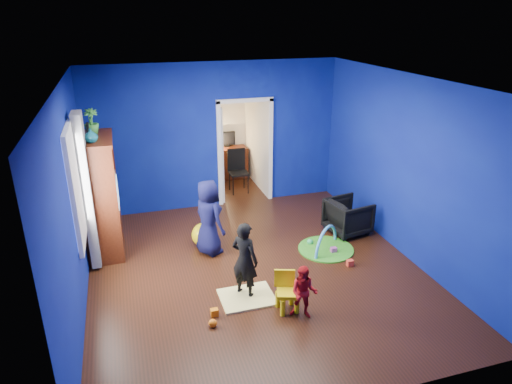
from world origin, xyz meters
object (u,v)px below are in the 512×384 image
object	(u,v)px
child_black	(245,260)
kid_chair	(287,294)
crt_tv	(103,194)
folding_chair	(239,172)
armchair	(348,216)
study_desk	(228,163)
vase	(91,135)
play_mat	(326,249)
hopper_ball	(204,235)
child_navy	(209,218)
toddler_red	(304,293)
tv_armoire	(100,196)

from	to	relation	value
child_black	kid_chair	distance (m)	0.75
crt_tv	folding_chair	size ratio (longest dim) A/B	0.76
armchair	crt_tv	xyz separation A→B (m)	(-4.16, 0.60, 0.70)
child_black	study_desk	xyz separation A→B (m)	(0.93, 4.83, -0.19)
vase	play_mat	bearing A→B (deg)	-12.48
hopper_ball	play_mat	distance (m)	2.09
vase	folding_chair	xyz separation A→B (m)	(2.82, 2.22, -1.60)
child_navy	kid_chair	world-z (taller)	child_navy
armchair	hopper_ball	world-z (taller)	armchair
vase	folding_chair	world-z (taller)	vase
armchair	child_black	xyz separation A→B (m)	(-2.32, -1.35, 0.25)
study_desk	folding_chair	size ratio (longest dim) A/B	0.96
vase	crt_tv	bearing A→B (deg)	82.41
armchair	hopper_ball	bearing A→B (deg)	74.16
kid_chair	folding_chair	distance (m)	4.41
hopper_ball	kid_chair	size ratio (longest dim) A/B	0.84
play_mat	folding_chair	world-z (taller)	folding_chair
folding_chair	study_desk	bearing A→B (deg)	90.00
kid_chair	armchair	bearing A→B (deg)	63.11
child_black	vase	bearing A→B (deg)	7.81
child_navy	kid_chair	size ratio (longest dim) A/B	2.56
play_mat	child_black	bearing A→B (deg)	-152.60
toddler_red	study_desk	bearing A→B (deg)	115.12
child_black	vase	size ratio (longest dim) A/B	5.40
child_black	child_navy	distance (m)	1.37
hopper_ball	crt_tv	bearing A→B (deg)	167.37
toddler_red	crt_tv	xyz separation A→B (m)	(-2.44, 2.66, 0.65)
armchair	vase	distance (m)	4.56
crt_tv	play_mat	world-z (taller)	crt_tv
child_black	tv_armoire	world-z (taller)	tv_armoire
child_navy	vase	world-z (taller)	vase
crt_tv	kid_chair	bearing A→B (deg)	-47.00
child_black	vase	distance (m)	2.92
vase	hopper_ball	world-z (taller)	vase
vase	folding_chair	distance (m)	3.93
hopper_ball	tv_armoire	bearing A→B (deg)	167.68
armchair	play_mat	distance (m)	0.87
folding_chair	kid_chair	bearing A→B (deg)	-96.34
armchair	kid_chair	distance (m)	2.64
crt_tv	kid_chair	distance (m)	3.45
hopper_ball	study_desk	xyz separation A→B (m)	(1.22, 3.23, 0.17)
kid_chair	child_navy	bearing A→B (deg)	128.34
child_navy	hopper_ball	world-z (taller)	child_navy
folding_chair	toddler_red	bearing A→B (deg)	-94.20
toddler_red	tv_armoire	xyz separation A→B (m)	(-2.48, 2.66, 0.61)
vase	kid_chair	distance (m)	3.66
child_navy	play_mat	bearing A→B (deg)	-129.75
crt_tv	hopper_ball	distance (m)	1.79
crt_tv	hopper_ball	world-z (taller)	crt_tv
child_navy	crt_tv	bearing A→B (deg)	44.19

